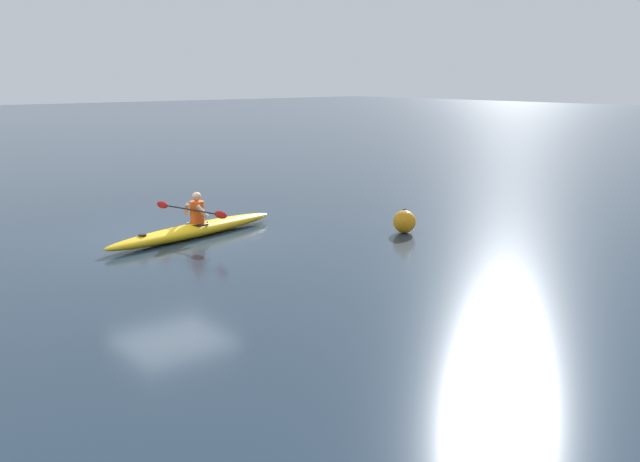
{
  "coord_description": "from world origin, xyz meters",
  "views": [
    {
      "loc": [
        7.53,
        14.39,
        3.66
      ],
      "look_at": [
        0.05,
        5.45,
        1.11
      ],
      "focal_mm": 40.08,
      "sensor_mm": 36.0,
      "label": 1
    }
  ],
  "objects": [
    {
      "name": "kayaker",
      "position": [
        -0.64,
        0.18,
        0.62
      ],
      "size": [
        0.62,
        2.34,
        0.72
      ],
      "color": "#E04C14",
      "rests_on": "kayak"
    },
    {
      "name": "ground_plane",
      "position": [
        0.0,
        0.0,
        0.0
      ],
      "size": [
        160.0,
        160.0,
        0.0
      ],
      "primitive_type": "plane",
      "color": "#1E2D3D"
    },
    {
      "name": "mooring_buoy_red_near",
      "position": [
        -4.59,
        3.01,
        0.27
      ],
      "size": [
        0.54,
        0.54,
        0.58
      ],
      "color": "orange",
      "rests_on": "ground"
    },
    {
      "name": "kayak",
      "position": [
        -0.57,
        0.19,
        0.16
      ],
      "size": [
        4.94,
        1.55,
        0.31
      ],
      "color": "#EAB214",
      "rests_on": "ground"
    }
  ]
}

